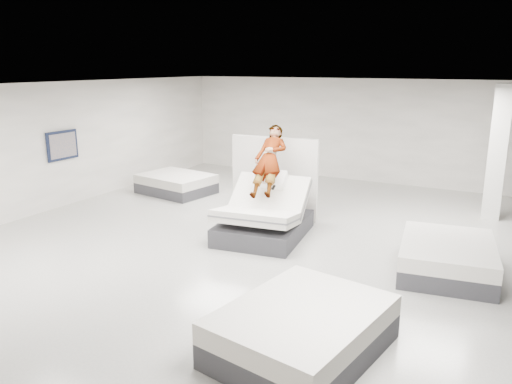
% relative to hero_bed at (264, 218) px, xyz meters
% --- Properties ---
extents(room, '(14.00, 14.04, 3.20)m').
position_rel_hero_bed_xyz_m(room, '(0.24, -0.72, 1.18)').
color(room, '#B8B7AE').
rests_on(room, ground).
extents(hero_bed, '(1.92, 2.39, 1.35)m').
position_rel_hero_bed_xyz_m(hero_bed, '(0.00, 0.00, 0.00)').
color(hero_bed, '#333338').
rests_on(hero_bed, floor).
extents(person, '(0.87, 1.69, 1.58)m').
position_rel_hero_bed_xyz_m(person, '(-0.04, 0.32, 0.94)').
color(person, slate).
rests_on(person, hero_bed).
extents(remote, '(0.07, 0.15, 0.08)m').
position_rel_hero_bed_xyz_m(remote, '(0.22, 0.00, 0.71)').
color(remote, black).
rests_on(remote, person).
extents(divider_panel, '(2.16, 0.25, 1.96)m').
position_rel_hero_bed_xyz_m(divider_panel, '(-0.44, 1.38, 0.57)').
color(divider_panel, silver).
rests_on(divider_panel, floor).
extents(flat_bed_right_far, '(1.83, 2.28, 0.57)m').
position_rel_hero_bed_xyz_m(flat_bed_right_far, '(3.75, -0.17, -0.13)').
color(flat_bed_right_far, '#333338').
rests_on(flat_bed_right_far, floor).
extents(flat_bed_right_near, '(2.05, 2.51, 0.62)m').
position_rel_hero_bed_xyz_m(flat_bed_right_near, '(2.47, -3.75, -0.11)').
color(flat_bed_right_near, '#333338').
rests_on(flat_bed_right_near, floor).
extents(flat_bed_left_far, '(2.18, 1.77, 0.54)m').
position_rel_hero_bed_xyz_m(flat_bed_left_far, '(-3.96, 2.19, -0.14)').
color(flat_bed_left_far, '#333338').
rests_on(flat_bed_left_far, floor).
extents(column, '(0.40, 0.40, 3.20)m').
position_rel_hero_bed_xyz_m(column, '(4.24, 3.78, 1.18)').
color(column, white).
rests_on(column, floor).
extents(wall_poster, '(0.06, 0.95, 0.75)m').
position_rel_hero_bed_xyz_m(wall_poster, '(-5.70, -0.22, 1.18)').
color(wall_poster, black).
rests_on(wall_poster, wall_left).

